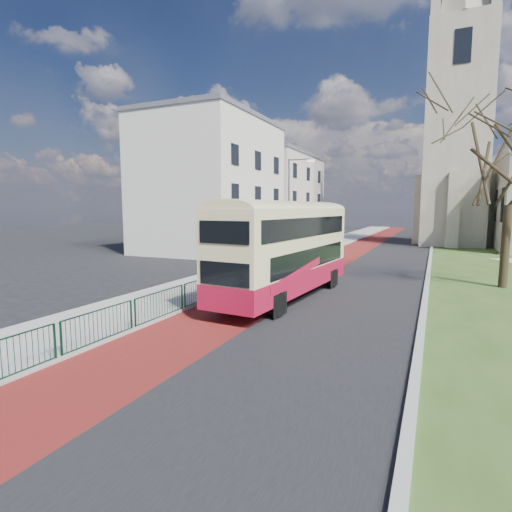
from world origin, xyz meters
The scene contains 12 objects.
ground centered at (0.00, 0.00, 0.00)m, with size 160.00×160.00×0.00m, color black.
road_carriageway centered at (1.50, 20.00, 0.01)m, with size 9.00×120.00×0.01m, color black.
bus_lane centered at (-1.20, 20.00, 0.01)m, with size 3.40×120.00×0.01m, color #591414.
pavement_west centered at (-5.00, 20.00, 0.06)m, with size 4.00×120.00×0.12m, color gray.
kerb_west centered at (-3.00, 20.00, 0.07)m, with size 0.25×120.00×0.13m, color #999993.
kerb_east centered at (6.10, 22.00, 0.07)m, with size 0.25×80.00×0.13m, color #999993.
pedestrian_railing centered at (-2.95, 4.00, 0.55)m, with size 0.07×24.00×1.12m.
gothic_church centered at (12.56, 38.00, 13.13)m, with size 16.38×18.00×40.00m.
street_block_near centered at (-14.00, 22.00, 6.51)m, with size 10.30×14.30×13.00m.
street_block_far centered at (-14.00, 38.00, 5.76)m, with size 10.30×16.30×11.50m.
streetlamp centered at (-4.35, 18.00, 4.59)m, with size 2.13×0.18×8.00m.
bus centered at (0.10, 4.82, 2.49)m, with size 3.25×10.58×4.36m.
Camera 1 is at (6.38, -12.54, 4.21)m, focal length 28.00 mm.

